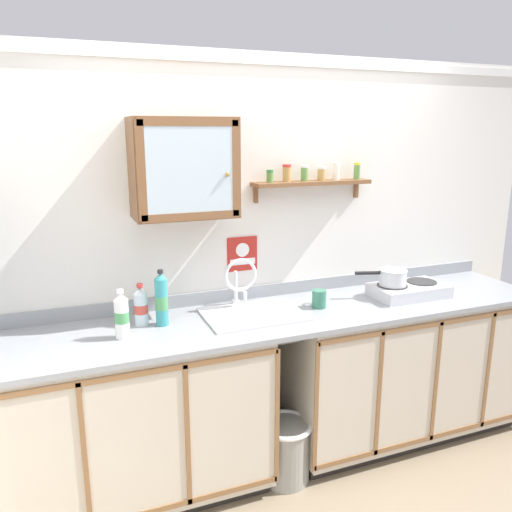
# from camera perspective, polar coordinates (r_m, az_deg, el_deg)

# --- Properties ---
(floor) EXTENTS (6.35, 6.35, 0.00)m
(floor) POSITION_cam_1_polar(r_m,az_deg,el_deg) (3.15, 6.56, -25.23)
(floor) COLOR gray
(floor) RESTS_ON ground
(back_wall) EXTENTS (3.95, 0.07, 2.42)m
(back_wall) POSITION_cam_1_polar(r_m,az_deg,el_deg) (3.20, 0.99, 0.11)
(back_wall) COLOR silver
(back_wall) RESTS_ON ground
(lower_cabinet_run) EXTENTS (1.48, 0.65, 0.93)m
(lower_cabinet_run) POSITION_cam_1_polar(r_m,az_deg,el_deg) (2.96, -14.01, -17.31)
(lower_cabinet_run) COLOR black
(lower_cabinet_run) RESTS_ON ground
(lower_cabinet_run_right) EXTENTS (1.65, 0.65, 0.93)m
(lower_cabinet_run_right) POSITION_cam_1_polar(r_m,az_deg,el_deg) (3.58, 15.99, -11.69)
(lower_cabinet_run_right) COLOR black
(lower_cabinet_run_right) RESTS_ON ground
(countertop) EXTENTS (3.31, 0.67, 0.03)m
(countertop) POSITION_cam_1_polar(r_m,az_deg,el_deg) (2.98, 3.51, -6.54)
(countertop) COLOR gray
(countertop) RESTS_ON lower_cabinet_run
(backsplash) EXTENTS (3.31, 0.02, 0.08)m
(backsplash) POSITION_cam_1_polar(r_m,az_deg,el_deg) (3.23, 1.21, -3.85)
(backsplash) COLOR gray
(backsplash) RESTS_ON countertop
(sink) EXTENTS (0.56, 0.45, 0.43)m
(sink) POSITION_cam_1_polar(r_m,az_deg,el_deg) (2.94, -0.49, -6.85)
(sink) COLOR silver
(sink) RESTS_ON countertop
(hot_plate_stove) EXTENTS (0.47, 0.27, 0.08)m
(hot_plate_stove) POSITION_cam_1_polar(r_m,az_deg,el_deg) (3.38, 16.70, -3.68)
(hot_plate_stove) COLOR silver
(hot_plate_stove) RESTS_ON countertop
(saucepan) EXTENTS (0.32, 0.18, 0.10)m
(saucepan) POSITION_cam_1_polar(r_m,az_deg,el_deg) (3.30, 14.98, -2.25)
(saucepan) COLOR silver
(saucepan) RESTS_ON hot_plate_stove
(bottle_opaque_white_0) EXTENTS (0.07, 0.07, 0.26)m
(bottle_opaque_white_0) POSITION_cam_1_polar(r_m,az_deg,el_deg) (2.66, -14.77, -6.49)
(bottle_opaque_white_0) COLOR white
(bottle_opaque_white_0) RESTS_ON countertop
(bottle_detergent_teal_1) EXTENTS (0.07, 0.07, 0.31)m
(bottle_detergent_teal_1) POSITION_cam_1_polar(r_m,az_deg,el_deg) (2.78, -10.51, -4.85)
(bottle_detergent_teal_1) COLOR teal
(bottle_detergent_teal_1) RESTS_ON countertop
(bottle_water_clear_2) EXTENTS (0.08, 0.08, 0.23)m
(bottle_water_clear_2) POSITION_cam_1_polar(r_m,az_deg,el_deg) (2.82, -12.74, -5.52)
(bottle_water_clear_2) COLOR silver
(bottle_water_clear_2) RESTS_ON countertop
(mug) EXTENTS (0.08, 0.13, 0.11)m
(mug) POSITION_cam_1_polar(r_m,az_deg,el_deg) (3.06, 7.04, -4.73)
(mug) COLOR #337259
(mug) RESTS_ON countertop
(wall_cabinet) EXTENTS (0.55, 0.31, 0.53)m
(wall_cabinet) POSITION_cam_1_polar(r_m,az_deg,el_deg) (2.79, -8.07, 9.68)
(wall_cabinet) COLOR brown
(spice_shelf) EXTENTS (0.76, 0.14, 0.23)m
(spice_shelf) POSITION_cam_1_polar(r_m,az_deg,el_deg) (3.16, 6.33, 8.42)
(spice_shelf) COLOR brown
(warning_sign) EXTENTS (0.19, 0.01, 0.21)m
(warning_sign) POSITION_cam_1_polar(r_m,az_deg,el_deg) (3.11, -1.54, 0.21)
(warning_sign) COLOR #B2261E
(trash_bin) EXTENTS (0.31, 0.31, 0.36)m
(trash_bin) POSITION_cam_1_polar(r_m,az_deg,el_deg) (3.15, 3.31, -20.78)
(trash_bin) COLOR gray
(trash_bin) RESTS_ON ground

